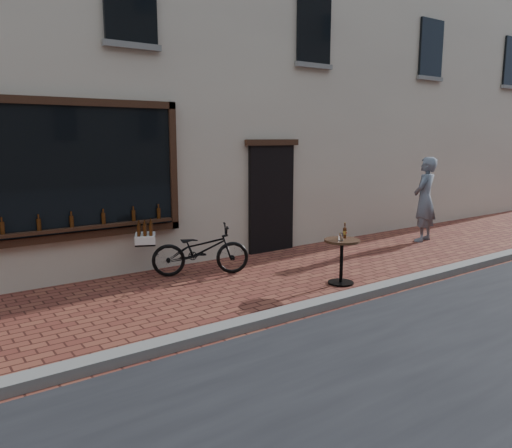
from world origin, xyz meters
TOP-DOWN VIEW (x-y plane):
  - ground at (0.00, 0.00)m, footprint 90.00×90.00m
  - kerb at (0.00, 0.20)m, footprint 90.00×0.25m
  - shop_building at (0.00, 6.50)m, footprint 28.00×6.20m
  - cargo_bicycle at (-0.25, 2.71)m, footprint 1.97×1.29m
  - bistro_table at (1.38, 0.90)m, footprint 0.57×0.57m
  - pedestrian at (5.37, 2.23)m, footprint 0.80×0.63m

SIDE VIEW (x-z plane):
  - ground at x=0.00m, z-range 0.00..0.00m
  - kerb at x=0.00m, z-range 0.00..0.12m
  - cargo_bicycle at x=-0.25m, z-range -0.02..0.92m
  - bistro_table at x=1.38m, z-range 0.03..1.02m
  - pedestrian at x=5.37m, z-range 0.00..1.93m
  - shop_building at x=0.00m, z-range 0.00..10.00m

